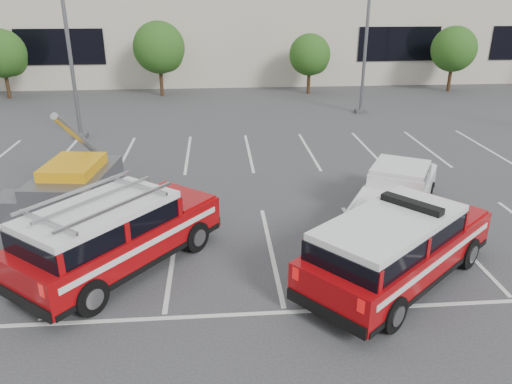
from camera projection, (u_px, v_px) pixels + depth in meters
The scene contains 13 objects.
ground at pixel (271, 251), 13.86m from camera, with size 120.00×120.00×0.00m, color #353537.
stall_markings at pixel (257, 190), 18.01m from camera, with size 23.00×15.00×0.01m, color silver.
convention_building at pixel (232, 14), 41.46m from camera, with size 60.00×16.99×13.20m.
tree_left at pixel (4, 55), 32.01m from camera, with size 3.07×3.07×4.42m.
tree_mid_left at pixel (161, 49), 32.66m from camera, with size 3.37×3.37×4.85m.
tree_mid_right at pixel (311, 56), 33.62m from camera, with size 2.77×2.77×3.99m.
tree_right at pixel (455, 51), 34.27m from camera, with size 3.07×3.07×4.42m.
light_pole_left at pixel (66, 26), 22.35m from camera, with size 0.90×0.60×10.24m.
light_pole_mid at pixel (368, 19), 27.17m from camera, with size 0.90×0.60×10.24m.
fire_chief_suv at pixel (396, 252), 12.12m from camera, with size 5.76×5.33×2.03m.
white_pickup at pixel (395, 199), 15.62m from camera, with size 4.22×5.53×1.63m.
ladder_suv at pixel (116, 239), 12.66m from camera, with size 5.16×5.64×2.17m.
utility_rig at pixel (71, 185), 16.70m from camera, with size 3.64×3.99×3.28m.
Camera 1 is at (-1.41, -12.12, 6.78)m, focal length 35.00 mm.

